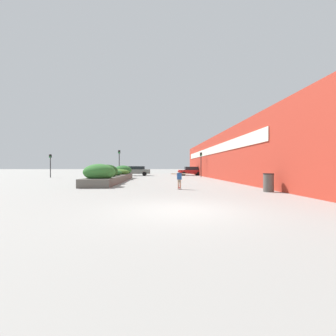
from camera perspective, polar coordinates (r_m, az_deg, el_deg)
ground_plane at (r=7.52m, az=3.05°, el=-10.61°), size 300.00×300.00×0.00m
building_wall_right at (r=27.22m, az=12.75°, el=2.76°), size 0.67×41.96×5.20m
planter_box at (r=22.99m, az=-13.48°, el=-1.67°), size 2.31×14.63×1.64m
skateboard at (r=14.43m, az=2.89°, el=-5.11°), size 0.26×0.60×0.10m
skateboarder at (r=14.38m, az=2.89°, el=-2.25°), size 1.07×0.22×1.15m
trash_bin at (r=14.07m, az=24.17°, el=-3.39°), size 0.60×0.60×1.05m
car_leftmost at (r=39.29m, az=19.16°, el=-0.61°), size 4.01×1.95×1.61m
car_center_left at (r=37.17m, az=-8.14°, el=-0.68°), size 4.73×1.98×1.55m
car_center_right at (r=38.15m, az=5.72°, el=-0.73°), size 3.91×2.05×1.47m
traffic_light_left at (r=32.18m, az=-12.29°, el=2.27°), size 0.28×0.30×3.79m
traffic_light_right at (r=32.31m, az=8.39°, el=1.95°), size 0.28×0.30×3.50m
traffic_light_far_left at (r=34.40m, az=-27.71°, el=1.47°), size 0.28×0.30×3.15m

